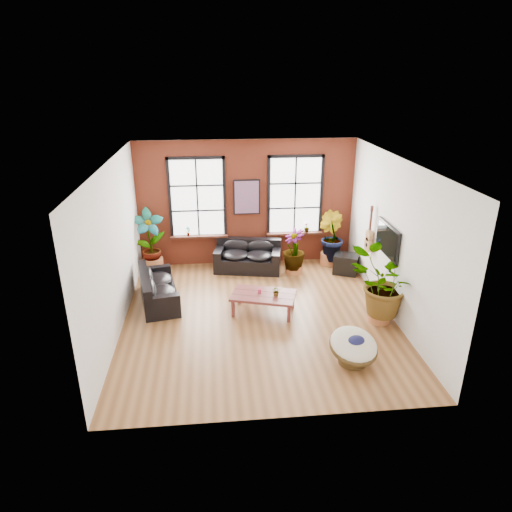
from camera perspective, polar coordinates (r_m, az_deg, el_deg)
The scene contains 19 objects.
room at distance 9.80m, azimuth 0.26°, elevation 1.69°, with size 6.04×6.54×3.54m.
sofa_back at distance 12.68m, azimuth -1.01°, elevation -0.09°, with size 1.93×1.20×0.83m.
sofa_left at distance 11.15m, azimuth -12.33°, elevation -4.07°, with size 1.15×2.01×0.75m.
coffee_table at distance 10.43m, azimuth 0.94°, elevation -5.04°, with size 1.60×1.20×0.55m.
papasan_chair at distance 8.94m, azimuth 12.10°, elevation -11.02°, with size 1.15×1.16×0.70m.
poster at distance 12.62m, azimuth -1.17°, elevation 7.37°, with size 0.74×0.06×0.98m.
tv_wall_unit at distance 10.96m, azimuth 15.46°, elevation 1.98°, with size 0.13×1.86×1.20m.
media_box at distance 12.72m, azimuth 11.18°, elevation -0.96°, with size 0.80×0.75×0.53m.
pot_back_left at distance 12.88m, azimuth -12.73°, elevation -1.10°, with size 0.69×0.69×0.41m.
pot_back_right at distance 13.24m, azimuth 9.11°, elevation -0.28°, with size 0.62×0.62×0.36m.
pot_right_wall at distance 10.54m, azimuth 15.21°, elevation -6.99°, with size 0.55×0.55×0.36m.
pot_mid at distance 12.60m, azimuth 4.73°, elevation -1.30°, with size 0.60×0.60×0.34m.
floor_plant_back_left at distance 12.58m, azimuth -13.19°, elevation 2.07°, with size 0.87×0.59×1.65m, color #2F4813.
floor_plant_back_right at distance 13.02m, azimuth 9.30°, elevation 2.45°, with size 0.77×0.62×1.39m, color #2F4813.
floor_plant_right_wall at distance 10.17m, azimuth 15.56°, elevation -3.46°, with size 1.36×1.18×1.51m, color #2F4813.
floor_plant_mid at distance 12.37m, azimuth 4.76°, elevation 0.86°, with size 0.62×0.62×1.11m, color #2F4813.
table_plant at distance 10.29m, azimuth 2.57°, elevation -4.40°, with size 0.21×0.18×0.23m, color #2F4813.
sill_plant_left at distance 12.82m, azimuth -8.50°, elevation 3.09°, with size 0.14×0.10×0.27m, color #2F4813.
sill_plant_right at distance 13.07m, azimuth 6.34°, elevation 3.58°, with size 0.15×0.15×0.27m, color #2F4813.
Camera 1 is at (-0.95, -8.98, 5.18)m, focal length 32.00 mm.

